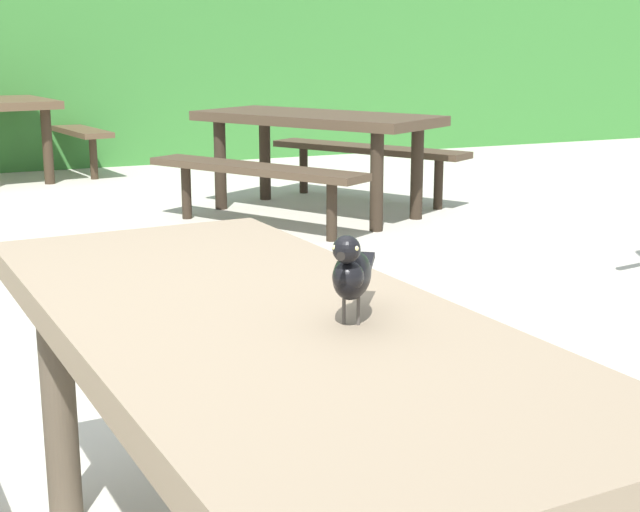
# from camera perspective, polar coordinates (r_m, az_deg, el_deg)

# --- Properties ---
(picnic_table_foreground) EXTENTS (1.79, 1.85, 0.74)m
(picnic_table_foreground) POSITION_cam_1_polar(r_m,az_deg,el_deg) (1.93, -3.85, -8.56)
(picnic_table_foreground) COLOR #84725B
(picnic_table_foreground) RESTS_ON ground
(bird_grackle) EXTENTS (0.19, 0.25, 0.18)m
(bird_grackle) POSITION_cam_1_polar(r_m,az_deg,el_deg) (1.73, 1.94, -1.03)
(bird_grackle) COLOR black
(bird_grackle) RESTS_ON picnic_table_foreground
(picnic_table_mid_right) EXTENTS (2.31, 2.32, 0.74)m
(picnic_table_mid_right) POSITION_cam_1_polar(r_m,az_deg,el_deg) (6.78, -0.27, 7.26)
(picnic_table_mid_right) COLOR #473828
(picnic_table_mid_right) RESTS_ON ground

